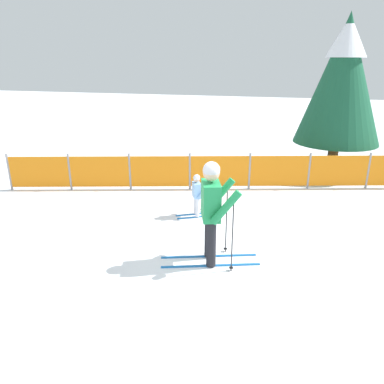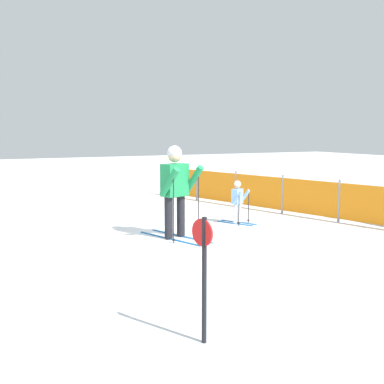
{
  "view_description": "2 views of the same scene",
  "coord_description": "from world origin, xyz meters",
  "px_view_note": "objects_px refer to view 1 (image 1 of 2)",
  "views": [
    {
      "loc": [
        1.21,
        -5.73,
        3.44
      ],
      "look_at": [
        -0.62,
        1.27,
        0.83
      ],
      "focal_mm": 35.0,
      "sensor_mm": 36.0,
      "label": 1
    },
    {
      "loc": [
        8.63,
        -3.92,
        2.13
      ],
      "look_at": [
        -0.41,
        0.65,
        0.84
      ],
      "focal_mm": 45.0,
      "sensor_mm": 36.0,
      "label": 2
    }
  ],
  "objects_px": {
    "skier_child": "(197,192)",
    "safety_fence": "(220,171)",
    "skier_adult": "(212,204)",
    "conifer_far": "(343,78)"
  },
  "relations": [
    {
      "from": "skier_adult",
      "to": "safety_fence",
      "type": "distance_m",
      "value": 4.0
    },
    {
      "from": "skier_child",
      "to": "safety_fence",
      "type": "distance_m",
      "value": 1.99
    },
    {
      "from": "conifer_far",
      "to": "safety_fence",
      "type": "bearing_deg",
      "value": -142.86
    },
    {
      "from": "skier_child",
      "to": "safety_fence",
      "type": "xyz_separation_m",
      "value": [
        0.14,
        1.99,
        -0.07
      ]
    },
    {
      "from": "safety_fence",
      "to": "conifer_far",
      "type": "distance_m",
      "value": 4.58
    },
    {
      "from": "skier_adult",
      "to": "conifer_far",
      "type": "bearing_deg",
      "value": 49.88
    },
    {
      "from": "skier_child",
      "to": "conifer_far",
      "type": "distance_m",
      "value": 5.91
    },
    {
      "from": "skier_adult",
      "to": "conifer_far",
      "type": "height_order",
      "value": "conifer_far"
    },
    {
      "from": "skier_adult",
      "to": "safety_fence",
      "type": "height_order",
      "value": "skier_adult"
    },
    {
      "from": "skier_child",
      "to": "safety_fence",
      "type": "height_order",
      "value": "safety_fence"
    }
  ]
}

